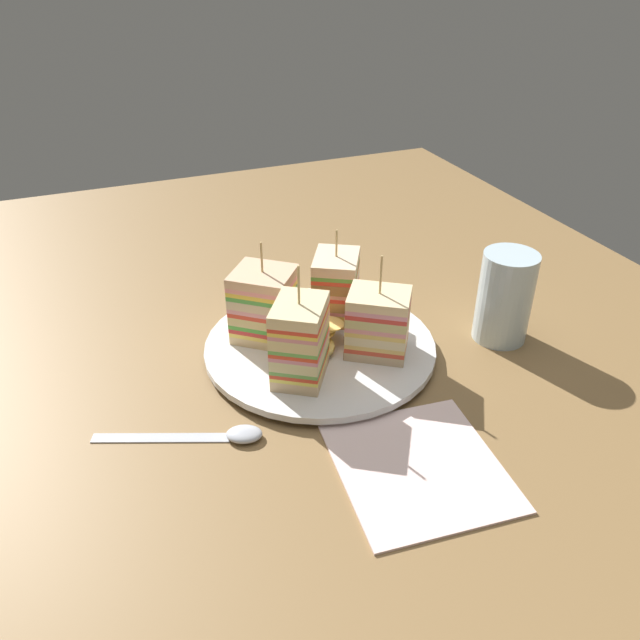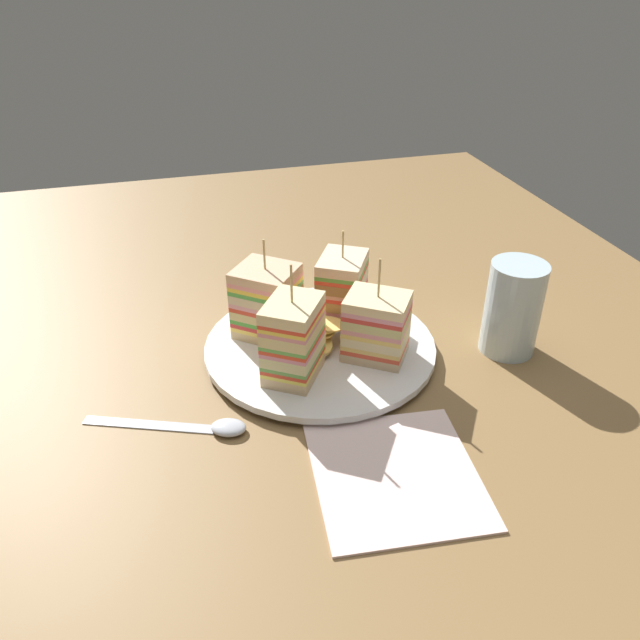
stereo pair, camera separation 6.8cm
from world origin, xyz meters
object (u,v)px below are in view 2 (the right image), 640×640
Objects in this scene: drinking_glass at (512,314)px; spoon at (203,426)px; sandwich_wedge_1 at (376,327)px; napkin at (396,473)px; sandwich_wedge_0 at (293,339)px; chip_pile at (316,334)px; sandwich_wedge_2 at (342,288)px; plate at (320,347)px; sandwich_wedge_3 at (267,301)px.

spoon is at bearing -82.35° from drinking_glass.
sandwich_wedge_1 reaches higher than spoon.
spoon is (5.53, -19.04, -4.56)cm from sandwich_wedge_1.
drinking_glass is at bearing 128.14° from napkin.
chip_pile is at bearing -4.62° from sandwich_wedge_0.
spoon is at bearing 50.34° from sandwich_wedge_1.
drinking_glass is (0.91, 15.37, -0.47)cm from sandwich_wedge_1.
sandwich_wedge_2 is at bearing 138.32° from chip_pile.
plate is 2.34× the size of sandwich_wedge_2.
sandwich_wedge_0 reaches higher than sandwich_wedge_2.
chip_pile is (3.78, 4.59, -2.70)cm from sandwich_wedge_3.
sandwich_wedge_3 is (-3.73, -5.02, 4.54)cm from plate.
napkin is (14.78, 5.47, -5.37)cm from sandwich_wedge_0.
plate is 3.31× the size of chip_pile.
sandwich_wedge_2 is 19.02cm from drinking_glass.
sandwich_wedge_0 is 12.50cm from sandwich_wedge_2.
spoon is at bearing -85.87° from sandwich_wedge_3.
sandwich_wedge_1 reaches higher than chip_pile.
sandwich_wedge_3 reaches higher than plate.
drinking_glass is (4.53, 20.86, 1.79)cm from chip_pile.
chip_pile is 16.52cm from spoon.
napkin is at bearing -51.86° from drinking_glass.
plate reaches higher than spoon.
sandwich_wedge_1 reaches higher than sandwich_wedge_2.
sandwich_wedge_2 is 25.00cm from napkin.
sandwich_wedge_1 is 8.60cm from sandwich_wedge_2.
sandwich_wedge_0 is at bearing -44.76° from sandwich_wedge_3.
napkin is at bearing 111.15° from sandwich_wedge_1.
sandwich_wedge_1 is at bearing 167.03° from napkin.
sandwich_wedge_3 is 6.53cm from chip_pile.
sandwich_wedge_1 is at bearing 56.55° from chip_pile.
drinking_glass is at bearing 77.73° from chip_pile.
sandwich_wedge_3 reaches higher than drinking_glass.
drinking_glass is (-14.94, 19.03, 4.22)cm from napkin.
drinking_glass is at bearing -149.27° from sandwich_wedge_1.
sandwich_wedge_0 is at bearing 40.84° from sandwich_wedge_1.
sandwich_wedge_2 is 0.71× the size of spoon.
plate is 2.23× the size of sandwich_wedge_1.
sandwich_wedge_0 is at bearing -9.86° from sandwich_wedge_2.
plate is 7.87cm from sandwich_wedge_0.
napkin is (19.47, 1.83, -2.43)cm from chip_pile.
sandwich_wedge_3 is 0.76× the size of napkin.
spoon is (9.16, -13.55, -2.30)cm from chip_pile.
sandwich_wedge_1 reaches higher than plate.
chip_pile reaches higher than napkin.
sandwich_wedge_0 is 12.07cm from spoon.
plate is at bearing -102.65° from drinking_glass.
drinking_glass reaches higher than chip_pile.
sandwich_wedge_1 is 1.08× the size of drinking_glass.
sandwich_wedge_2 reaches higher than napkin.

